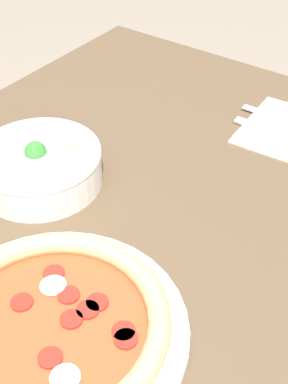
{
  "coord_description": "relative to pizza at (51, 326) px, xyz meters",
  "views": [
    {
      "loc": [
        -0.34,
        -0.33,
        1.26
      ],
      "look_at": [
        0.13,
        -0.0,
        0.78
      ],
      "focal_mm": 50.0,
      "sensor_mm": 36.0,
      "label": 1
    }
  ],
  "objects": [
    {
      "name": "dining_table",
      "position": [
        0.11,
        0.05,
        -0.13
      ],
      "size": [
        1.21,
        0.81,
        0.76
      ],
      "color": "brown",
      "rests_on": "ground_plane"
    },
    {
      "name": "pizza",
      "position": [
        0.0,
        0.0,
        0.0
      ],
      "size": [
        0.3,
        0.3,
        0.04
      ],
      "color": "white",
      "rests_on": "dining_table"
    },
    {
      "name": "bowl",
      "position": [
        0.19,
        0.2,
        0.01
      ],
      "size": [
        0.18,
        0.18,
        0.07
      ],
      "color": "white",
      "rests_on": "dining_table"
    }
  ]
}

